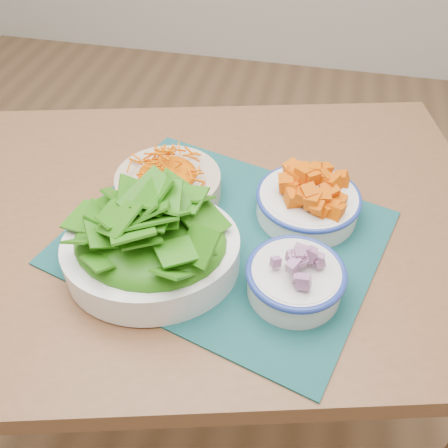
% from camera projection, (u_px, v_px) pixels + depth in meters
% --- Properties ---
extents(ground, '(4.00, 4.00, 0.00)m').
position_uv_depth(ground, '(166.00, 345.00, 1.58)').
color(ground, '#936A47').
rests_on(ground, ground).
extents(table, '(1.29, 1.02, 0.75)m').
position_uv_depth(table, '(188.00, 254.00, 0.99)').
color(table, brown).
rests_on(table, ground).
extents(placemat, '(0.61, 0.54, 0.00)m').
position_uv_depth(placemat, '(224.00, 237.00, 0.87)').
color(placemat, '#0B3032').
rests_on(placemat, table).
extents(carrot_bowl, '(0.23, 0.23, 0.08)m').
position_uv_depth(carrot_bowl, '(168.00, 179.00, 0.93)').
color(carrot_bowl, '#CBB397').
rests_on(carrot_bowl, placemat).
extents(squash_bowl, '(0.23, 0.23, 0.09)m').
position_uv_depth(squash_bowl, '(309.00, 196.00, 0.88)').
color(squash_bowl, white).
rests_on(squash_bowl, placemat).
extents(lettuce_bowl, '(0.34, 0.31, 0.13)m').
position_uv_depth(lettuce_bowl, '(150.00, 242.00, 0.78)').
color(lettuce_bowl, white).
rests_on(lettuce_bowl, placemat).
extents(onion_bowl, '(0.17, 0.17, 0.08)m').
position_uv_depth(onion_bowl, '(296.00, 275.00, 0.76)').
color(onion_bowl, silver).
rests_on(onion_bowl, placemat).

